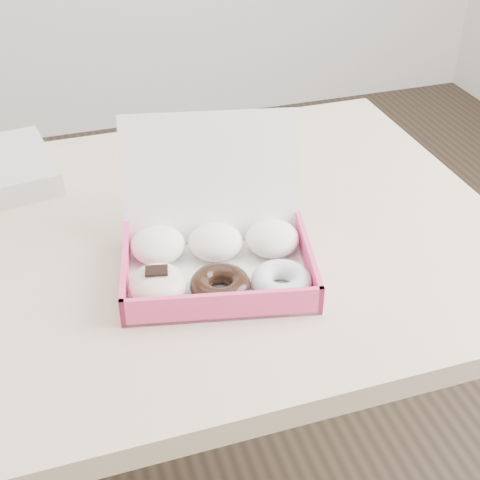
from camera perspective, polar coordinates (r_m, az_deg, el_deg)
name	(u,v)px	position (r m, az deg, el deg)	size (l,w,h in m)	color
table	(146,276)	(1.14, -7.99, -3.10)	(1.20, 0.80, 0.75)	tan
donut_box	(215,252)	(1.00, -2.16, -1.04)	(0.33, 0.31, 0.20)	white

